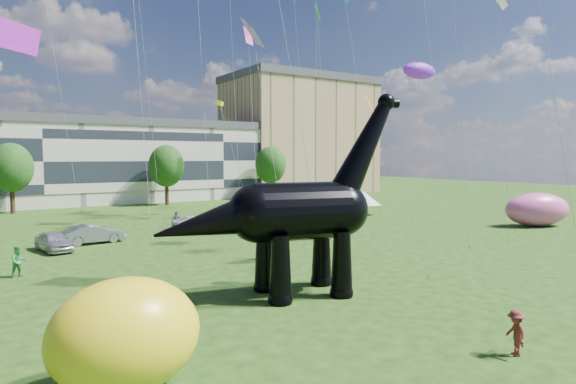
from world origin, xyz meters
TOP-DOWN VIEW (x-y plane):
  - ground at (0.00, 0.00)m, footprint 220.00×220.00m
  - terrace_row at (-8.00, 62.00)m, footprint 78.00×11.00m
  - apartment_block at (40.00, 65.00)m, footprint 28.00×18.00m
  - tree_mid_left at (-12.00, 53.00)m, footprint 5.20×5.20m
  - tree_mid_right at (8.00, 53.00)m, footprint 5.20×5.20m
  - tree_far_right at (26.00, 53.00)m, footprint 5.20×5.20m
  - dinosaur_sculpture at (-2.10, 3.82)m, footprint 13.52×4.97m
  - car_silver at (-10.95, 23.23)m, footprint 2.64×4.75m
  - car_grey at (-7.73, 25.09)m, footprint 4.94×2.05m
  - car_white at (2.42, 27.75)m, footprint 4.80×2.29m
  - car_dark at (10.87, 25.40)m, footprint 5.02×5.03m
  - gazebo_near at (8.79, 27.30)m, footprint 5.17×5.17m
  - gazebo_far at (24.40, 28.00)m, footprint 4.55×4.55m
  - inflatable_pink at (32.65, 10.65)m, footprint 7.75×5.93m
  - inflatable_yellow at (-12.04, -2.14)m, footprint 4.63×3.59m
  - visitors at (-5.39, 15.91)m, footprint 55.69×42.98m

SIDE VIEW (x-z plane):
  - ground at x=0.00m, z-range 0.00..0.00m
  - car_white at x=2.42m, z-range 0.00..1.32m
  - car_dark at x=10.87m, z-range 0.00..1.47m
  - car_silver at x=-10.95m, z-range 0.00..1.53m
  - car_grey at x=-7.73m, z-range 0.00..1.59m
  - visitors at x=-5.39m, z-range -0.08..1.82m
  - inflatable_pink at x=32.65m, z-range 0.00..3.47m
  - inflatable_yellow at x=-12.04m, z-range 0.00..3.53m
  - gazebo_near at x=8.79m, z-range 0.59..3.49m
  - gazebo_far at x=24.40m, z-range 0.59..3.50m
  - dinosaur_sculpture at x=-2.10m, z-range -1.35..9.67m
  - terrace_row at x=-8.00m, z-range 0.00..12.00m
  - tree_mid_left at x=-12.00m, z-range 1.57..11.01m
  - tree_mid_right at x=8.00m, z-range 1.57..11.01m
  - tree_far_right at x=26.00m, z-range 1.57..11.01m
  - apartment_block at x=40.00m, z-range 0.00..22.00m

